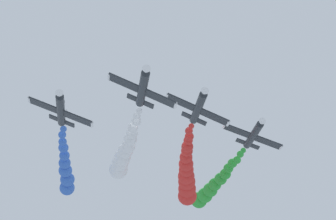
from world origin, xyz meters
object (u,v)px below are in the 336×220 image
(airplane_left_inner, at_px, (199,107))
(airplane_left_outer, at_px, (254,134))
(airplane_right_inner, at_px, (61,109))
(airplane_lead, at_px, (143,88))

(airplane_left_inner, xyz_separation_m, airplane_left_outer, (-9.84, -9.22, -0.05))
(airplane_left_inner, distance_m, airplane_right_inner, 18.67)
(airplane_left_outer, bearing_deg, airplane_left_inner, 43.14)
(airplane_left_inner, bearing_deg, airplane_lead, 41.31)
(airplane_left_outer, bearing_deg, airplane_right_inner, 16.26)
(airplane_right_inner, xyz_separation_m, airplane_left_outer, (-28.47, -8.30, 0.79))
(airplane_left_inner, xyz_separation_m, airplane_right_inner, (18.63, -0.92, -0.84))
(airplane_lead, relative_size, airplane_right_inner, 1.00)
(airplane_lead, xyz_separation_m, airplane_left_inner, (-8.20, -7.21, 0.85))
(airplane_left_inner, height_order, airplane_right_inner, airplane_left_inner)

